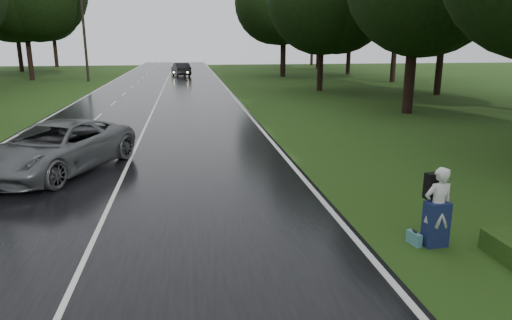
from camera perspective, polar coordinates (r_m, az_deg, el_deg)
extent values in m
plane|color=#254414|center=(9.14, -22.01, -15.07)|extent=(160.00, 160.00, 0.00)
cube|color=black|center=(28.15, -12.89, 5.33)|extent=(12.00, 140.00, 0.04)
cube|color=silver|center=(28.15, -12.89, 5.38)|extent=(0.12, 140.00, 0.01)
imported|color=#525558|center=(16.83, -23.41, 1.43)|extent=(5.03, 6.66, 1.68)
imported|color=black|center=(59.50, -9.28, 11.00)|extent=(2.62, 5.16, 1.62)
imported|color=silver|center=(10.68, 21.54, -5.42)|extent=(0.68, 0.48, 1.78)
cube|color=#17224D|center=(10.81, 21.35, -7.38)|extent=(0.52, 0.37, 1.00)
cube|color=black|center=(10.78, 21.16, -3.00)|extent=(0.42, 0.25, 0.57)
cube|color=teal|center=(10.83, 18.95, -9.16)|extent=(0.20, 0.42, 0.29)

